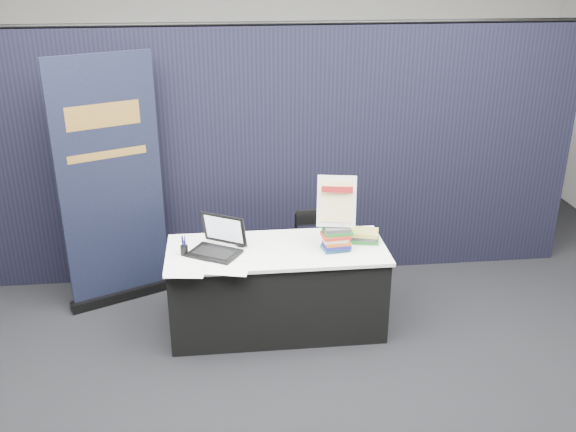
# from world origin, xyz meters

# --- Properties ---
(floor) EXTENTS (8.00, 8.00, 0.00)m
(floor) POSITION_xyz_m (0.00, 0.00, 0.00)
(floor) COLOR black
(floor) RESTS_ON ground
(wall_back) EXTENTS (8.00, 0.02, 3.50)m
(wall_back) POSITION_xyz_m (0.00, 4.00, 1.75)
(wall_back) COLOR #AAA8A0
(wall_back) RESTS_ON floor
(drape_partition) EXTENTS (6.00, 0.08, 2.40)m
(drape_partition) POSITION_xyz_m (0.00, 1.60, 1.20)
(drape_partition) COLOR black
(drape_partition) RESTS_ON floor
(display_table) EXTENTS (1.80, 0.75, 0.75)m
(display_table) POSITION_xyz_m (0.00, 0.55, 0.38)
(display_table) COLOR black
(display_table) RESTS_ON floor
(laptop) EXTENTS (0.48, 0.48, 0.29)m
(laptop) POSITION_xyz_m (-0.51, 0.55, 0.82)
(laptop) COLOR black
(laptop) RESTS_ON display_table
(mouse) EXTENTS (0.13, 0.15, 0.04)m
(mouse) POSITION_xyz_m (-0.29, 0.65, 0.77)
(mouse) COLOR black
(mouse) RESTS_ON display_table
(brochure_left) EXTENTS (0.33, 0.25, 0.00)m
(brochure_left) POSITION_xyz_m (-0.73, 0.22, 0.75)
(brochure_left) COLOR white
(brochure_left) RESTS_ON display_table
(brochure_mid) EXTENTS (0.37, 0.30, 0.00)m
(brochure_mid) POSITION_xyz_m (-0.41, 0.23, 0.75)
(brochure_mid) COLOR white
(brochure_mid) RESTS_ON display_table
(brochure_right) EXTENTS (0.30, 0.24, 0.00)m
(brochure_right) POSITION_xyz_m (-0.40, 0.26, 0.75)
(brochure_right) COLOR silver
(brochure_right) RESTS_ON display_table
(pen_cup) EXTENTS (0.08, 0.08, 0.08)m
(pen_cup) POSITION_xyz_m (-0.75, 0.52, 0.79)
(pen_cup) COLOR black
(pen_cup) RESTS_ON display_table
(book_stack_tall) EXTENTS (0.23, 0.18, 0.20)m
(book_stack_tall) POSITION_xyz_m (0.48, 0.47, 0.85)
(book_stack_tall) COLOR #1A5164
(book_stack_tall) RESTS_ON display_table
(book_stack_short) EXTENTS (0.27, 0.23, 0.10)m
(book_stack_short) POSITION_xyz_m (0.74, 0.61, 0.80)
(book_stack_short) COLOR #1F7726
(book_stack_short) RESTS_ON display_table
(info_sign) EXTENTS (0.33, 0.18, 0.42)m
(info_sign) POSITION_xyz_m (0.48, 0.50, 1.16)
(info_sign) COLOR black
(info_sign) RESTS_ON book_stack_tall
(pullup_banner) EXTENTS (0.91, 0.49, 2.25)m
(pullup_banner) POSITION_xyz_m (-1.38, 1.19, 1.00)
(pullup_banner) COLOR black
(pullup_banner) RESTS_ON floor
(stacking_chair) EXTENTS (0.39, 0.40, 0.83)m
(stacking_chair) POSITION_xyz_m (0.41, 1.02, 0.46)
(stacking_chair) COLOR black
(stacking_chair) RESTS_ON floor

